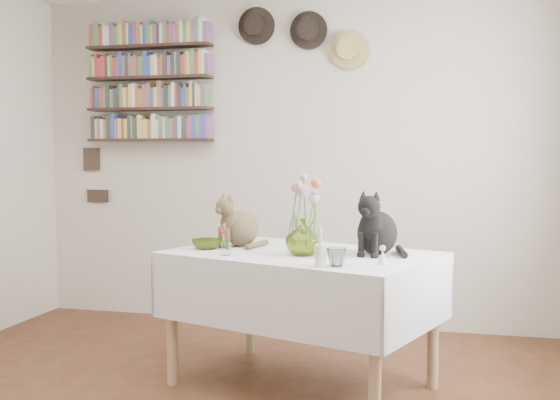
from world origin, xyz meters
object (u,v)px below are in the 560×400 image
(bookshelf_unit, at_px, (150,83))
(black_cat, at_px, (377,221))
(dining_table, at_px, (302,286))
(tabby_cat, at_px, (241,219))
(flower_vase, at_px, (303,237))

(bookshelf_unit, bearing_deg, black_cat, -33.71)
(dining_table, relative_size, black_cat, 4.54)
(black_cat, bearing_deg, dining_table, -160.40)
(tabby_cat, xyz_separation_m, flower_vase, (0.43, -0.28, -0.06))
(black_cat, bearing_deg, tabby_cat, -175.70)
(dining_table, xyz_separation_m, black_cat, (0.41, 0.04, 0.37))
(bookshelf_unit, bearing_deg, tabby_cat, -46.12)
(black_cat, relative_size, flower_vase, 1.81)
(flower_vase, relative_size, bookshelf_unit, 0.20)
(dining_table, distance_m, black_cat, 0.55)
(tabby_cat, height_order, flower_vase, tabby_cat)
(flower_vase, bearing_deg, bookshelf_unit, 137.09)
(flower_vase, bearing_deg, dining_table, 105.04)
(flower_vase, bearing_deg, tabby_cat, 147.05)
(dining_table, distance_m, tabby_cat, 0.56)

